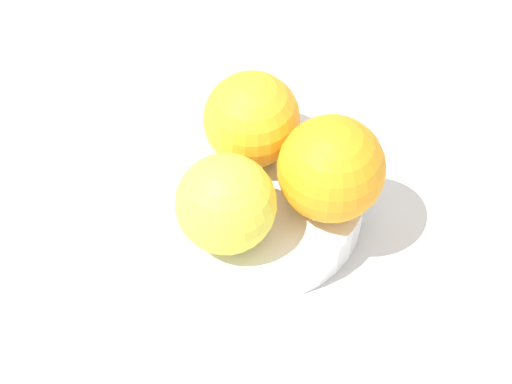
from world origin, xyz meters
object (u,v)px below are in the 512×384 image
object	(u,v)px
fruit_bowl	(256,196)
orange_in_bowl_1	(232,206)
orange_in_bowl_0	(252,120)
orange_in_bowl_2	(333,165)

from	to	relation	value
fruit_bowl	orange_in_bowl_1	xyz separation A→B (cm)	(4.70, 0.40, 4.90)
orange_in_bowl_0	orange_in_bowl_2	distance (cm)	6.37
orange_in_bowl_2	orange_in_bowl_1	bearing A→B (deg)	-42.25
fruit_bowl	orange_in_bowl_2	world-z (taller)	orange_in_bowl_2
fruit_bowl	orange_in_bowl_0	xyz separation A→B (cm)	(-2.09, -1.16, 5.01)
orange_in_bowl_0	orange_in_bowl_1	bearing A→B (deg)	12.90
orange_in_bowl_2	orange_in_bowl_0	bearing A→B (deg)	-106.09
fruit_bowl	orange_in_bowl_1	world-z (taller)	orange_in_bowl_1
orange_in_bowl_1	orange_in_bowl_2	distance (cm)	6.79
fruit_bowl	orange_in_bowl_1	size ratio (longest dim) A/B	2.41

